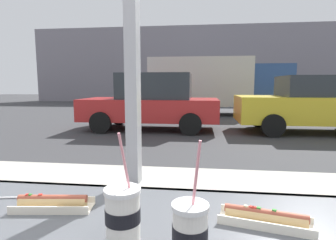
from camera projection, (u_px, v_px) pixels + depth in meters
The scene contains 10 objects.
ground_plane at pixel (192, 127), 9.11m from camera, with size 60.00×60.00×0.00m, color #38383A.
sidewalk_strip at pixel (172, 216), 2.80m from camera, with size 16.00×2.80×0.16m, color #B2ADA3.
building_facade_far at pixel (198, 65), 22.52m from camera, with size 28.00×1.20×6.19m, color gray.
soda_cup_left at pixel (123, 214), 0.73m from camera, with size 0.10×0.10×0.31m.
soda_cup_right at pixel (190, 231), 0.65m from camera, with size 0.09×0.09×0.30m.
hotdog_tray_near at pixel (265, 218), 0.82m from camera, with size 0.29×0.14×0.05m.
hotdog_tray_far at pixel (53, 203), 0.93m from camera, with size 0.28×0.12×0.05m.
parked_car_red at pixel (152, 102), 8.62m from camera, with size 4.26×2.01×1.78m.
parked_car_yellow at pixel (316, 104), 8.03m from camera, with size 4.50×2.04×1.69m.
box_truck at pixel (216, 83), 13.04m from camera, with size 6.49×2.44×2.68m.
Camera 1 is at (0.28, -1.03, 1.42)m, focal length 28.93 mm.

